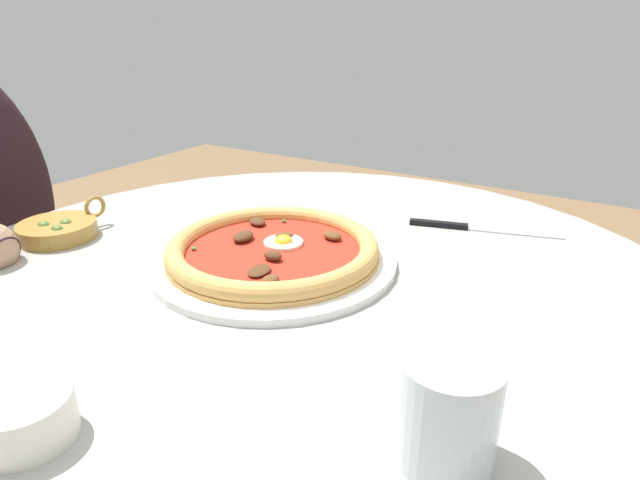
{
  "coord_description": "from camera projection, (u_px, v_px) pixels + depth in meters",
  "views": [
    {
      "loc": [
        -0.33,
        0.5,
        1.03
      ],
      "look_at": [
        -0.01,
        -0.03,
        0.77
      ],
      "focal_mm": 30.09,
      "sensor_mm": 36.0,
      "label": 1
    }
  ],
  "objects": [
    {
      "name": "dining_table",
      "position": [
        302.0,
        369.0,
        0.72
      ],
      "size": [
        0.97,
        0.97,
        0.74
      ],
      "color": "#999993",
      "rests_on": "ground"
    },
    {
      "name": "pizza_on_plate",
      "position": [
        273.0,
        252.0,
        0.69
      ],
      "size": [
        0.32,
        0.32,
        0.04
      ],
      "color": "white",
      "rests_on": "dining_table"
    },
    {
      "name": "water_glass",
      "position": [
        447.0,
        417.0,
        0.38
      ],
      "size": [
        0.07,
        0.07,
        0.08
      ],
      "color": "silver",
      "rests_on": "dining_table"
    },
    {
      "name": "steak_knife",
      "position": [
        461.0,
        227.0,
        0.81
      ],
      "size": [
        0.22,
        0.07,
        0.01
      ],
      "color": "silver",
      "rests_on": "dining_table"
    },
    {
      "name": "ramekin_capers",
      "position": [
        24.0,
        415.0,
        0.4
      ],
      "size": [
        0.07,
        0.07,
        0.04
      ],
      "color": "white",
      "rests_on": "dining_table"
    },
    {
      "name": "olive_pan",
      "position": [
        58.0,
        229.0,
        0.77
      ],
      "size": [
        0.11,
        0.13,
        0.05
      ],
      "color": "olive",
      "rests_on": "dining_table"
    }
  ]
}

